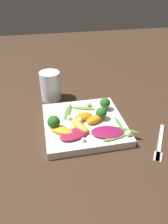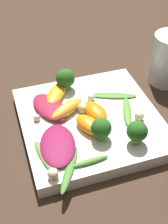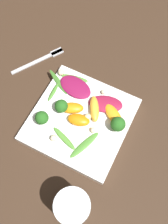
% 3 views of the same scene
% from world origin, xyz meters
% --- Properties ---
extents(ground_plane, '(2.40, 2.40, 0.00)m').
position_xyz_m(ground_plane, '(0.00, 0.00, 0.00)').
color(ground_plane, '#382619').
extents(plate, '(0.25, 0.25, 0.02)m').
position_xyz_m(plate, '(0.00, 0.00, 0.01)').
color(plate, white).
rests_on(plate, ground_plane).
extents(drinking_glass, '(0.08, 0.08, 0.11)m').
position_xyz_m(drinking_glass, '(0.20, 0.09, 0.05)').
color(drinking_glass, white).
rests_on(drinking_glass, ground_plane).
extents(fork, '(0.15, 0.11, 0.01)m').
position_xyz_m(fork, '(-0.13, -0.19, 0.00)').
color(fork, '#B2B2B7').
rests_on(fork, ground_plane).
extents(radicchio_leaf_0, '(0.08, 0.10, 0.01)m').
position_xyz_m(radicchio_leaf_0, '(-0.06, 0.04, 0.03)').
color(radicchio_leaf_0, maroon).
rests_on(radicchio_leaf_0, plate).
extents(radicchio_leaf_1, '(0.08, 0.11, 0.01)m').
position_xyz_m(radicchio_leaf_1, '(-0.07, -0.05, 0.03)').
color(radicchio_leaf_1, maroon).
rests_on(radicchio_leaf_1, plate).
extents(orange_segment_0, '(0.07, 0.08, 0.02)m').
position_xyz_m(orange_segment_0, '(-0.04, 0.08, 0.03)').
color(orange_segment_0, orange).
rests_on(orange_segment_0, plate).
extents(orange_segment_1, '(0.08, 0.06, 0.02)m').
position_xyz_m(orange_segment_1, '(-0.04, 0.02, 0.04)').
color(orange_segment_1, '#FCAD33').
rests_on(orange_segment_1, plate).
extents(orange_segment_2, '(0.05, 0.07, 0.02)m').
position_xyz_m(orange_segment_2, '(-0.01, -0.03, 0.04)').
color(orange_segment_2, orange).
rests_on(orange_segment_2, plate).
extents(orange_segment_3, '(0.05, 0.06, 0.02)m').
position_xyz_m(orange_segment_3, '(0.01, 0.00, 0.03)').
color(orange_segment_3, orange).
rests_on(orange_segment_3, plate).
extents(broccoli_floret_0, '(0.03, 0.03, 0.04)m').
position_xyz_m(broccoli_floret_0, '(0.05, -0.08, 0.05)').
color(broccoli_floret_0, '#7A9E51').
rests_on(broccoli_floret_0, plate).
extents(broccoli_floret_1, '(0.04, 0.04, 0.04)m').
position_xyz_m(broccoli_floret_1, '(-0.02, 0.10, 0.05)').
color(broccoli_floret_1, '#84AD5B').
rests_on(broccoli_floret_1, plate).
extents(broccoli_floret_2, '(0.03, 0.03, 0.04)m').
position_xyz_m(broccoli_floret_2, '(-0.00, -0.06, 0.05)').
color(broccoli_floret_2, '#84AD5B').
rests_on(broccoli_floret_2, plate).
extents(arugula_sprig_0, '(0.06, 0.01, 0.01)m').
position_xyz_m(arugula_sprig_0, '(-0.04, -0.10, 0.03)').
color(arugula_sprig_0, '#47842D').
rests_on(arugula_sprig_0, plate).
extents(arugula_sprig_1, '(0.10, 0.05, 0.00)m').
position_xyz_m(arugula_sprig_1, '(0.06, 0.04, 0.03)').
color(arugula_sprig_1, '#47842D').
rests_on(arugula_sprig_1, plate).
extents(arugula_sprig_2, '(0.04, 0.08, 0.01)m').
position_xyz_m(arugula_sprig_2, '(0.07, -0.01, 0.03)').
color(arugula_sprig_2, '#518E33').
rests_on(arugula_sprig_2, plate).
extents(arugula_sprig_3, '(0.06, 0.09, 0.00)m').
position_xyz_m(arugula_sprig_3, '(-0.07, -0.11, 0.03)').
color(arugula_sprig_3, '#3D7528').
rests_on(arugula_sprig_3, plate).
extents(arugula_sprig_4, '(0.03, 0.08, 0.01)m').
position_xyz_m(arugula_sprig_4, '(-0.10, -0.07, 0.03)').
color(arugula_sprig_4, '#518E33').
rests_on(arugula_sprig_4, plate).
extents(macadamia_nut_0, '(0.02, 0.02, 0.02)m').
position_xyz_m(macadamia_nut_0, '(0.08, -0.03, 0.03)').
color(macadamia_nut_0, beige).
rests_on(macadamia_nut_0, plate).
extents(macadamia_nut_1, '(0.02, 0.02, 0.02)m').
position_xyz_m(macadamia_nut_1, '(-0.01, 0.02, 0.03)').
color(macadamia_nut_1, beige).
rests_on(macadamia_nut_1, plate).
extents(macadamia_nut_2, '(0.01, 0.01, 0.01)m').
position_xyz_m(macadamia_nut_2, '(0.02, 0.04, 0.03)').
color(macadamia_nut_2, beige).
rests_on(macadamia_nut_2, plate).
extents(macadamia_nut_3, '(0.01, 0.01, 0.01)m').
position_xyz_m(macadamia_nut_3, '(-0.09, 0.02, 0.03)').
color(macadamia_nut_3, beige).
rests_on(macadamia_nut_3, plate).
extents(macadamia_nut_4, '(0.02, 0.02, 0.02)m').
position_xyz_m(macadamia_nut_4, '(-0.10, -0.11, 0.03)').
color(macadamia_nut_4, beige).
rests_on(macadamia_nut_4, plate).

